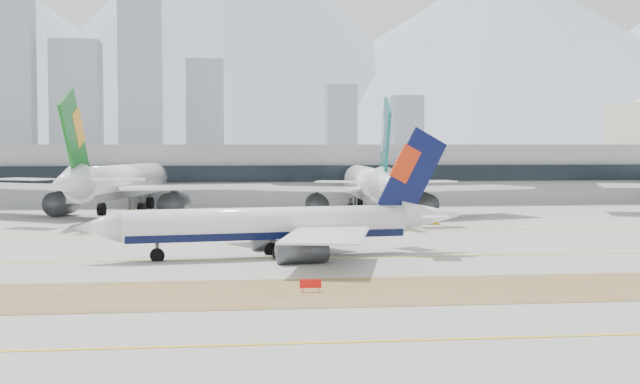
{
  "coord_description": "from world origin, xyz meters",
  "views": [
    {
      "loc": [
        -21.08,
        -120.83,
        14.94
      ],
      "look_at": [
        -4.14,
        18.0,
        7.5
      ],
      "focal_mm": 50.0,
      "sensor_mm": 36.0,
      "label": 1
    }
  ],
  "objects": [
    {
      "name": "widebody_eva",
      "position": [
        -40.29,
        69.25,
        6.78
      ],
      "size": [
        69.78,
        69.44,
        25.49
      ],
      "rotation": [
        0.0,
        0.0,
        1.35
      ],
      "color": "white",
      "rests_on": "ground"
    },
    {
      "name": "apron_markings",
      "position": [
        0.0,
        -53.95,
        0.02
      ],
      "size": [
        360.0,
        122.22,
        0.06
      ],
      "color": "brown",
      "rests_on": "ground"
    },
    {
      "name": "ground",
      "position": [
        0.0,
        0.0,
        0.0
      ],
      "size": [
        3000.0,
        3000.0,
        0.0
      ],
      "primitive_type": "plane",
      "color": "#9B9791",
      "rests_on": "ground"
    },
    {
      "name": "widebody_cathay",
      "position": [
        12.08,
        63.62,
        6.38
      ],
      "size": [
        67.25,
        65.88,
        24.01
      ],
      "rotation": [
        0.0,
        0.0,
        1.51
      ],
      "color": "white",
      "rests_on": "ground"
    },
    {
      "name": "city_skyline",
      "position": [
        -106.76,
        453.42,
        49.8
      ],
      "size": [
        342.0,
        49.8,
        140.0
      ],
      "color": "gray",
      "rests_on": "ground"
    },
    {
      "name": "gse_c",
      "position": [
        19.55,
        42.25,
        1.05
      ],
      "size": [
        3.55,
        2.0,
        2.6
      ],
      "color": "#E9A30C",
      "rests_on": "ground"
    },
    {
      "name": "mountain_ridge",
      "position": [
        33.0,
        1404.14,
        181.85
      ],
      "size": [
        2830.0,
        1120.0,
        470.0
      ],
      "color": "#9EA8B7",
      "rests_on": "ground"
    },
    {
      "name": "hold_sign_left",
      "position": [
        -11.22,
        -32.0,
        0.88
      ],
      "size": [
        2.2,
        0.15,
        1.35
      ],
      "color": "red",
      "rests_on": "ground"
    },
    {
      "name": "terminal",
      "position": [
        0.0,
        114.84,
        7.5
      ],
      "size": [
        280.0,
        43.1,
        15.0
      ],
      "color": "gray",
      "rests_on": "ground"
    },
    {
      "name": "taxiing_airliner",
      "position": [
        -11.91,
        -2.94,
        4.25
      ],
      "size": [
        52.31,
        45.04,
        17.62
      ],
      "rotation": [
        0.0,
        0.0,
        3.3
      ],
      "color": "white",
      "rests_on": "ground"
    },
    {
      "name": "gse_b",
      "position": [
        -23.8,
        40.18,
        1.05
      ],
      "size": [
        3.55,
        2.0,
        2.6
      ],
      "color": "#E9A30C",
      "rests_on": "ground"
    }
  ]
}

